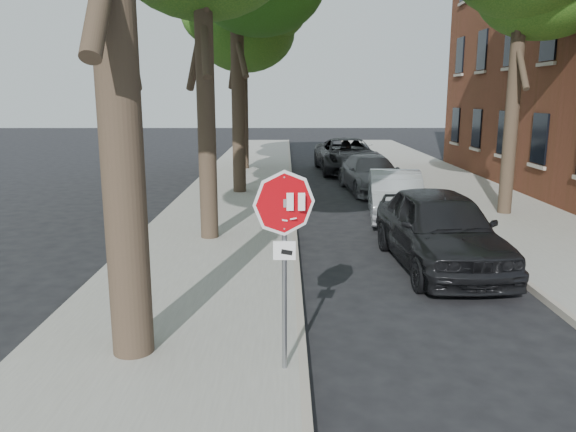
# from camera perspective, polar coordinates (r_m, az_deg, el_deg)

# --- Properties ---
(ground) EXTENTS (120.00, 120.00, 0.00)m
(ground) POSITION_cam_1_polar(r_m,az_deg,el_deg) (7.69, 5.08, -15.87)
(ground) COLOR black
(ground) RESTS_ON ground
(sidewalk_left) EXTENTS (4.00, 55.00, 0.12)m
(sidewalk_left) POSITION_cam_1_polar(r_m,az_deg,el_deg) (19.18, -5.69, 1.35)
(sidewalk_left) COLOR gray
(sidewalk_left) RESTS_ON ground
(sidewalk_right) EXTENTS (4.00, 55.00, 0.12)m
(sidewalk_right) POSITION_cam_1_polar(r_m,az_deg,el_deg) (20.23, 19.05, 1.31)
(sidewalk_right) COLOR gray
(sidewalk_right) RESTS_ON ground
(curb_left) EXTENTS (0.12, 55.00, 0.13)m
(curb_left) POSITION_cam_1_polar(r_m,az_deg,el_deg) (19.09, 0.45, 1.38)
(curb_left) COLOR #9E9384
(curb_left) RESTS_ON ground
(curb_right) EXTENTS (0.12, 55.00, 0.13)m
(curb_right) POSITION_cam_1_polar(r_m,az_deg,el_deg) (19.64, 13.40, 1.35)
(curb_right) COLOR #9E9384
(curb_right) RESTS_ON ground
(stop_sign) EXTENTS (0.76, 0.34, 2.61)m
(stop_sign) POSITION_cam_1_polar(r_m,az_deg,el_deg) (6.93, -0.37, -1.68)
(stop_sign) COLOR gray
(stop_sign) RESTS_ON sidewalk_left
(tree_far) EXTENTS (5.29, 4.91, 9.33)m
(tree_far) POSITION_cam_1_polar(r_m,az_deg,el_deg) (28.18, -4.67, 19.37)
(tree_far) COLOR black
(tree_far) RESTS_ON sidewalk_left
(car_a) EXTENTS (2.24, 5.03, 1.68)m
(car_a) POSITION_cam_1_polar(r_m,az_deg,el_deg) (12.36, 15.17, -1.26)
(car_a) COLOR black
(car_a) RESTS_ON ground
(car_b) EXTENTS (1.97, 4.43, 1.41)m
(car_b) POSITION_cam_1_polar(r_m,az_deg,el_deg) (17.08, 10.84, 2.09)
(car_b) COLOR #A9ACB1
(car_b) RESTS_ON ground
(car_c) EXTENTS (2.37, 4.92, 1.38)m
(car_c) POSITION_cam_1_polar(r_m,az_deg,el_deg) (21.78, 8.44, 4.24)
(car_c) COLOR #525156
(car_c) RESTS_ON ground
(car_d) EXTENTS (2.99, 6.01, 1.64)m
(car_d) POSITION_cam_1_polar(r_m,az_deg,el_deg) (27.27, 6.04, 6.12)
(car_d) COLOR black
(car_d) RESTS_ON ground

